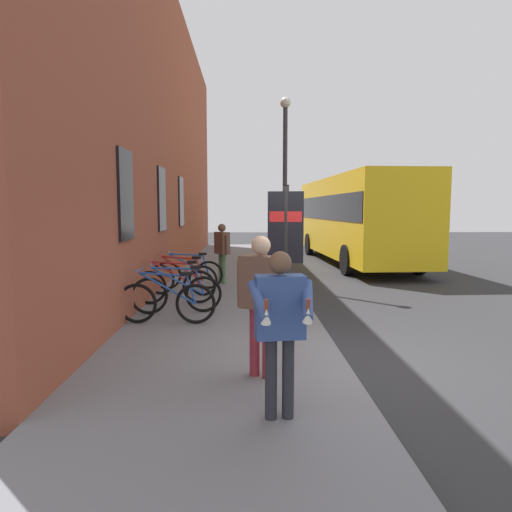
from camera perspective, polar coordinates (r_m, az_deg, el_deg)
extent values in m
plane|color=#2D2D30|center=(12.59, 9.49, -4.02)|extent=(60.00, 60.00, 0.00)
cube|color=slate|center=(14.34, -2.91, -2.50)|extent=(24.00, 3.50, 0.12)
cube|color=brown|center=(15.54, -10.71, 14.29)|extent=(22.00, 0.60, 8.89)
cube|color=black|center=(8.45, -16.03, 7.36)|extent=(0.90, 0.06, 1.60)
cube|color=black|center=(11.87, -11.74, 6.98)|extent=(0.90, 0.06, 1.60)
cube|color=black|center=(15.33, -9.38, 6.75)|extent=(0.90, 0.06, 1.60)
torus|color=black|center=(8.41, -14.68, -5.76)|extent=(0.10, 0.72, 0.72)
torus|color=black|center=(8.17, -7.58, -5.96)|extent=(0.10, 0.72, 0.72)
cylinder|color=#1E4CA5|center=(8.22, -11.05, -3.99)|extent=(0.10, 1.02, 0.58)
cylinder|color=#1E4CA5|center=(8.20, -11.59, -2.26)|extent=(0.09, 0.85, 0.09)
cylinder|color=#1E4CA5|center=(8.14, -8.12, -4.22)|extent=(0.05, 0.19, 0.51)
cube|color=black|center=(8.11, -8.67, -2.19)|extent=(0.11, 0.21, 0.06)
cylinder|color=#1E4CA5|center=(8.30, -14.46, -1.71)|extent=(0.48, 0.05, 0.02)
torus|color=black|center=(9.07, -13.23, -4.88)|extent=(0.17, 0.72, 0.72)
torus|color=black|center=(9.07, -6.57, -4.76)|extent=(0.17, 0.72, 0.72)
cylinder|color=#1E4CA5|center=(9.00, -9.77, -3.11)|extent=(0.19, 1.01, 0.58)
cylinder|color=#1E4CA5|center=(8.97, -10.28, -1.54)|extent=(0.17, 0.85, 0.09)
cylinder|color=#1E4CA5|center=(9.02, -7.07, -3.21)|extent=(0.06, 0.19, 0.51)
cube|color=black|center=(8.97, -7.57, -1.40)|extent=(0.13, 0.21, 0.06)
cylinder|color=#1E4CA5|center=(8.97, -13.01, -1.11)|extent=(0.48, 0.10, 0.02)
torus|color=black|center=(10.01, -13.15, -3.86)|extent=(0.11, 0.72, 0.72)
torus|color=black|center=(9.92, -7.13, -3.85)|extent=(0.11, 0.72, 0.72)
cylinder|color=#B21E1E|center=(9.91, -10.04, -2.29)|extent=(0.10, 1.02, 0.58)
cylinder|color=#B21E1E|center=(9.88, -10.50, -0.86)|extent=(0.09, 0.85, 0.09)
cylinder|color=#B21E1E|center=(9.88, -7.58, -2.42)|extent=(0.05, 0.19, 0.51)
cube|color=black|center=(9.85, -8.04, -0.75)|extent=(0.11, 0.21, 0.06)
cylinder|color=#B21E1E|center=(9.93, -12.95, -0.45)|extent=(0.48, 0.06, 0.02)
torus|color=black|center=(11.10, -11.90, -2.89)|extent=(0.18, 0.72, 0.72)
torus|color=black|center=(10.78, -6.66, -3.06)|extent=(0.18, 0.72, 0.72)
cylinder|color=#B21E1E|center=(10.88, -9.22, -1.55)|extent=(0.21, 1.01, 0.58)
cylinder|color=#B21E1E|center=(10.88, -9.61, -0.23)|extent=(0.18, 0.85, 0.09)
cylinder|color=#B21E1E|center=(10.76, -7.06, -1.73)|extent=(0.07, 0.19, 0.51)
cube|color=black|center=(10.75, -7.46, -0.19)|extent=(0.13, 0.21, 0.06)
cylinder|color=#B21E1E|center=(11.01, -11.72, 0.19)|extent=(0.48, 0.11, 0.02)
torus|color=black|center=(11.74, -11.06, -2.40)|extent=(0.11, 0.72, 0.72)
torus|color=black|center=(11.67, -5.93, -2.36)|extent=(0.11, 0.72, 0.72)
cylinder|color=#1E4CA5|center=(11.66, -8.40, -1.04)|extent=(0.10, 1.02, 0.58)
cylinder|color=#1E4CA5|center=(11.63, -8.79, 0.18)|extent=(0.09, 0.85, 0.09)
cylinder|color=#1E4CA5|center=(11.64, -6.31, -1.15)|extent=(0.05, 0.19, 0.51)
cube|color=black|center=(11.61, -6.70, 0.27)|extent=(0.11, 0.21, 0.06)
cylinder|color=#1E4CA5|center=(11.66, -10.88, 0.52)|extent=(0.48, 0.05, 0.02)
cylinder|color=black|center=(7.07, 3.70, -0.87)|extent=(0.10, 0.10, 2.40)
cube|color=black|center=(7.03, 3.73, 3.59)|extent=(0.14, 0.56, 1.10)
cube|color=red|center=(7.02, 3.74, 4.94)|extent=(0.15, 0.50, 0.16)
cube|color=yellow|center=(18.58, 12.26, 4.84)|extent=(10.60, 2.96, 3.00)
cube|color=black|center=(18.58, 12.28, 5.95)|extent=(10.39, 3.00, 0.90)
cylinder|color=black|center=(15.91, 19.67, -0.40)|extent=(1.01, 0.29, 1.00)
cylinder|color=black|center=(15.11, 11.30, -0.49)|extent=(1.01, 0.29, 1.00)
cylinder|color=black|center=(22.21, 12.75, 1.49)|extent=(1.01, 0.29, 1.00)
cylinder|color=black|center=(21.64, 6.65, 1.48)|extent=(1.01, 0.29, 1.00)
cylinder|color=#4C724C|center=(12.53, -4.07, -1.59)|extent=(0.12, 0.12, 0.80)
cylinder|color=#4C724C|center=(12.68, -4.45, -1.51)|extent=(0.12, 0.12, 0.80)
cube|color=brown|center=(12.53, -4.28, 1.63)|extent=(0.52, 0.45, 0.60)
sphere|color=brown|center=(12.51, -4.30, 3.55)|extent=(0.22, 0.22, 0.22)
cylinder|color=brown|center=(12.31, -3.66, 1.38)|extent=(0.09, 0.09, 0.53)
cylinder|color=brown|center=(12.76, -4.89, 1.53)|extent=(0.09, 0.09, 0.53)
cylinder|color=maroon|center=(5.65, -0.18, -10.66)|extent=(0.12, 0.12, 0.84)
cylinder|color=maroon|center=(5.57, 1.43, -10.91)|extent=(0.12, 0.12, 0.84)
cube|color=brown|center=(5.44, 0.63, -3.31)|extent=(0.46, 0.55, 0.63)
sphere|color=#D8AD8C|center=(5.39, 0.64, 1.34)|extent=(0.23, 0.23, 0.23)
cylinder|color=brown|center=(5.58, -1.87, -3.50)|extent=(0.10, 0.10, 0.56)
cylinder|color=brown|center=(5.32, 3.26, -3.97)|extent=(0.10, 0.10, 0.56)
cylinder|color=#26262D|center=(4.58, 4.03, -14.96)|extent=(0.12, 0.12, 0.80)
cylinder|color=#26262D|center=(4.55, 1.89, -15.08)|extent=(0.12, 0.12, 0.80)
cube|color=#334C8C|center=(4.36, 3.01, -6.35)|extent=(0.28, 0.49, 0.60)
sphere|color=brown|center=(4.29, 3.04, -0.85)|extent=(0.22, 0.22, 0.22)
cylinder|color=#334C8C|center=(4.21, 6.48, -5.45)|extent=(0.44, 0.14, 0.34)
cone|color=white|center=(4.05, 6.52, -7.36)|extent=(0.13, 0.10, 0.16)
cylinder|color=brown|center=(4.03, 6.54, -5.97)|extent=(0.06, 0.04, 0.11)
cylinder|color=#334C8C|center=(4.13, 0.37, -5.63)|extent=(0.44, 0.22, 0.34)
cone|color=white|center=(3.98, 1.28, -7.55)|extent=(0.13, 0.10, 0.16)
cylinder|color=brown|center=(3.96, 1.28, -6.14)|extent=(0.06, 0.04, 0.11)
cylinder|color=#333338|center=(12.25, 3.63, 7.33)|extent=(0.12, 0.12, 4.68)
sphere|color=silver|center=(12.56, 3.71, 18.62)|extent=(0.28, 0.28, 0.28)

